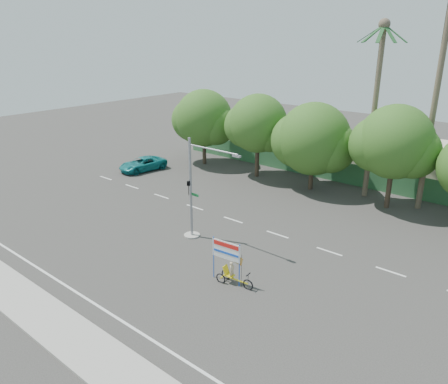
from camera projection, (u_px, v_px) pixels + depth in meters
The scene contains 14 objects.
ground at pixel (176, 270), 26.15m from camera, with size 120.00×120.00×0.00m, color #33302D.
sidewalk_near at pixel (63, 330), 20.71m from camera, with size 50.00×2.40×0.12m, color gray.
fence at pixel (339, 172), 41.34m from camera, with size 38.00×0.08×2.00m, color #336B3D.
building_left at pixel (277, 138), 50.26m from camera, with size 12.00×8.00×4.00m, color beige.
building_right at pixel (443, 169), 39.51m from camera, with size 14.00×8.00×3.60m, color beige.
tree_far_left at pixel (203, 120), 45.97m from camera, with size 7.14×6.00×7.96m.
tree_left at pixel (258, 126), 41.66m from camera, with size 6.66×5.60×8.07m.
tree_center at pixel (313, 141), 38.26m from camera, with size 7.62×6.40×7.85m.
tree_right at pixel (394, 145), 33.79m from camera, with size 6.90×5.80×8.36m.
palm_tall at pixel (439, 75), 31.85m from camera, with size 3.73×3.79×17.45m.
palm_short at pixel (376, 93), 35.11m from camera, with size 3.73×3.79×14.45m.
traffic_signal at pixel (194, 198), 29.35m from camera, with size 4.72×1.10×7.00m.
trike_billboard at pixel (230, 266), 24.41m from camera, with size 2.69×0.71×2.65m.
pickup_truck at pixel (143, 164), 44.91m from camera, with size 2.28×4.94×1.37m, color #107576.
Camera 1 is at (16.92, -15.82, 13.32)m, focal length 35.00 mm.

